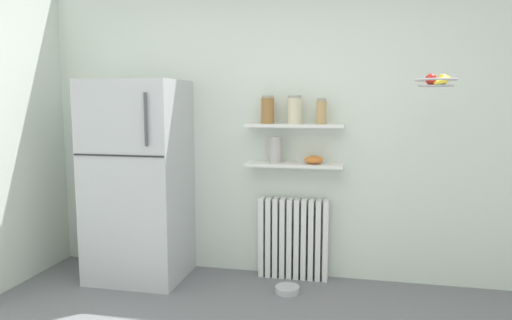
% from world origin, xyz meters
% --- Properties ---
extents(back_wall, '(7.04, 0.10, 2.60)m').
position_xyz_m(back_wall, '(0.00, 2.05, 1.30)').
color(back_wall, silver).
rests_on(back_wall, ground_plane).
extents(refrigerator, '(0.77, 0.68, 1.68)m').
position_xyz_m(refrigerator, '(-1.29, 1.68, 0.84)').
color(refrigerator, '#B7BABF').
rests_on(refrigerator, ground_plane).
extents(radiator, '(0.59, 0.12, 0.69)m').
position_xyz_m(radiator, '(-0.00, 1.92, 0.34)').
color(radiator, white).
rests_on(radiator, ground_plane).
extents(wall_shelf_lower, '(0.80, 0.22, 0.02)m').
position_xyz_m(wall_shelf_lower, '(-0.00, 1.89, 0.98)').
color(wall_shelf_lower, white).
extents(wall_shelf_upper, '(0.80, 0.22, 0.02)m').
position_xyz_m(wall_shelf_upper, '(-0.00, 1.89, 1.31)').
color(wall_shelf_upper, white).
extents(storage_jar_0, '(0.11, 0.11, 0.23)m').
position_xyz_m(storage_jar_0, '(-0.22, 1.89, 1.43)').
color(storage_jar_0, olive).
rests_on(storage_jar_0, wall_shelf_upper).
extents(storage_jar_1, '(0.12, 0.12, 0.23)m').
position_xyz_m(storage_jar_1, '(-0.00, 1.89, 1.43)').
color(storage_jar_1, beige).
rests_on(storage_jar_1, wall_shelf_upper).
extents(storage_jar_2, '(0.08, 0.08, 0.21)m').
position_xyz_m(storage_jar_2, '(0.22, 1.89, 1.42)').
color(storage_jar_2, tan).
rests_on(storage_jar_2, wall_shelf_upper).
extents(vase, '(0.10, 0.10, 0.22)m').
position_xyz_m(vase, '(-0.16, 1.89, 1.10)').
color(vase, '#B2ADA8').
rests_on(vase, wall_shelf_lower).
extents(shelf_bowl, '(0.15, 0.15, 0.07)m').
position_xyz_m(shelf_bowl, '(0.16, 1.89, 1.03)').
color(shelf_bowl, orange).
rests_on(shelf_bowl, wall_shelf_lower).
extents(pet_food_bowl, '(0.19, 0.19, 0.05)m').
position_xyz_m(pet_food_bowl, '(-0.01, 1.59, 0.03)').
color(pet_food_bowl, '#B7B7BC').
rests_on(pet_food_bowl, ground_plane).
extents(hanging_fruit_basket, '(0.28, 0.28, 0.09)m').
position_xyz_m(hanging_fruit_basket, '(1.01, 1.44, 1.64)').
color(hanging_fruit_basket, '#B2B2B7').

